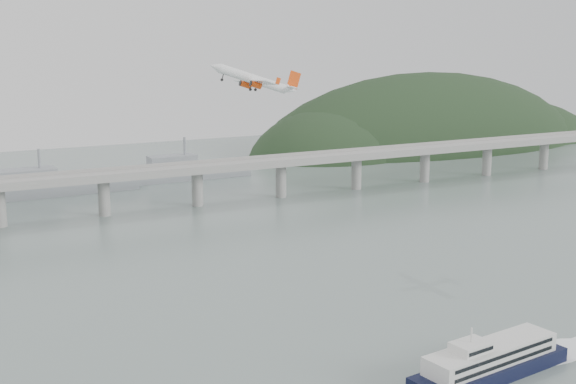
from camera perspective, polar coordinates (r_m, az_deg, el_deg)
ground at (r=234.87m, az=6.26°, el=-11.08°), size 900.00×900.00×0.00m
bridge at (r=405.00m, az=-9.56°, el=1.13°), size 800.00×22.00×23.90m
headland at (r=662.36m, az=11.09°, el=1.88°), size 365.00×155.00×156.00m
ferry at (r=218.13m, az=14.76°, el=-12.04°), size 82.91×22.10×15.66m
airliner at (r=273.15m, az=-2.44°, el=8.28°), size 35.02×31.61×13.21m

